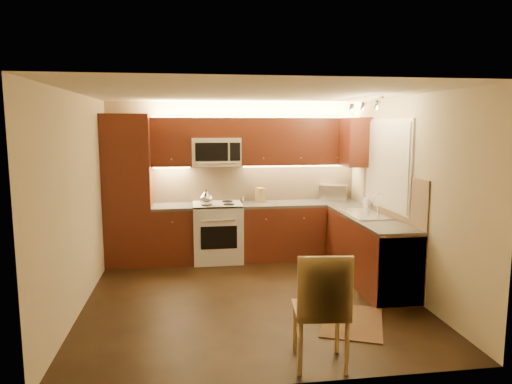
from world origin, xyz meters
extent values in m
cube|color=black|center=(0.00, 0.00, 0.00)|extent=(4.00, 4.00, 0.01)
cube|color=beige|center=(0.00, 0.00, 2.50)|extent=(4.00, 4.00, 0.01)
cube|color=#BDAE8A|center=(0.00, 2.00, 1.25)|extent=(4.00, 0.01, 2.50)
cube|color=#BDAE8A|center=(0.00, -2.00, 1.25)|extent=(4.00, 0.01, 2.50)
cube|color=#BDAE8A|center=(-2.00, 0.00, 1.25)|extent=(0.01, 4.00, 2.50)
cube|color=#BDAE8A|center=(2.00, 0.00, 1.25)|extent=(0.01, 4.00, 2.50)
cube|color=#471D0F|center=(-1.65, 1.70, 1.15)|extent=(0.70, 0.60, 2.30)
cube|color=#471D0F|center=(-0.99, 1.70, 0.43)|extent=(0.62, 0.60, 0.86)
cube|color=#353230|center=(-0.99, 1.70, 0.88)|extent=(0.62, 0.60, 0.04)
cube|color=#471D0F|center=(1.04, 1.70, 0.43)|extent=(1.92, 0.60, 0.86)
cube|color=#353230|center=(1.04, 1.70, 0.88)|extent=(1.92, 0.60, 0.04)
cube|color=#471D0F|center=(1.70, 0.40, 0.43)|extent=(0.60, 2.00, 0.86)
cube|color=#353230|center=(1.70, 0.40, 0.88)|extent=(0.60, 2.00, 0.04)
cube|color=silver|center=(1.70, -0.30, 0.43)|extent=(0.58, 0.60, 0.84)
cube|color=tan|center=(0.35, 1.99, 1.20)|extent=(3.30, 0.02, 0.60)
cube|color=tan|center=(1.99, 0.40, 1.20)|extent=(0.02, 2.00, 0.60)
cube|color=#471D0F|center=(-0.99, 1.82, 1.88)|extent=(0.62, 0.35, 0.75)
cube|color=#471D0F|center=(1.04, 1.82, 1.88)|extent=(1.92, 0.35, 0.75)
cube|color=#471D0F|center=(-0.30, 1.82, 2.09)|extent=(0.76, 0.35, 0.31)
cube|color=#471D0F|center=(1.82, 1.40, 1.88)|extent=(0.35, 0.50, 0.75)
cube|color=silver|center=(1.99, 0.55, 1.60)|extent=(0.03, 1.44, 1.24)
cube|color=silver|center=(1.97, 0.55, 1.60)|extent=(0.02, 1.36, 1.16)
cube|color=silver|center=(1.55, 0.40, 2.46)|extent=(0.04, 1.20, 0.03)
cube|color=silver|center=(1.63, 1.83, 1.03)|extent=(0.53, 0.48, 0.26)
cube|color=olive|center=(0.40, 1.81, 1.02)|extent=(0.15, 0.19, 0.24)
cylinder|color=silver|center=(0.14, 1.86, 0.94)|extent=(0.06, 0.06, 0.09)
cylinder|color=brown|center=(0.14, 1.89, 0.95)|extent=(0.05, 0.05, 0.10)
cylinder|color=silver|center=(0.14, 1.94, 0.94)|extent=(0.05, 0.05, 0.09)
cylinder|color=olive|center=(0.14, 1.87, 0.95)|extent=(0.05, 0.05, 0.09)
imported|color=white|center=(1.94, 1.09, 1.01)|extent=(0.12, 0.12, 0.21)
cube|color=black|center=(1.00, -0.90, 0.01)|extent=(0.94, 1.11, 0.01)
camera|label=1|loc=(-0.73, -5.51, 2.12)|focal=32.59mm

